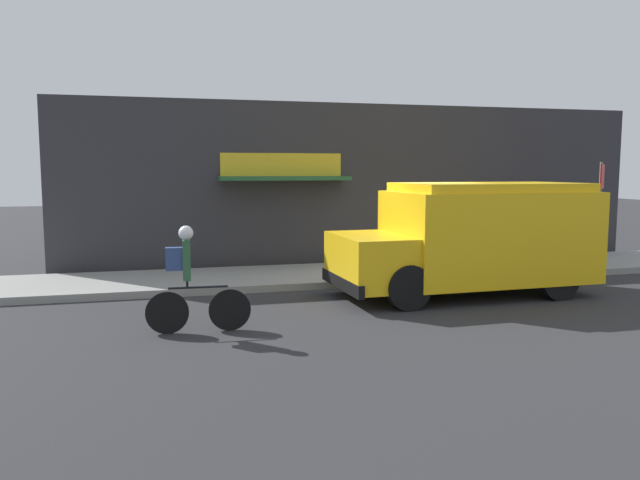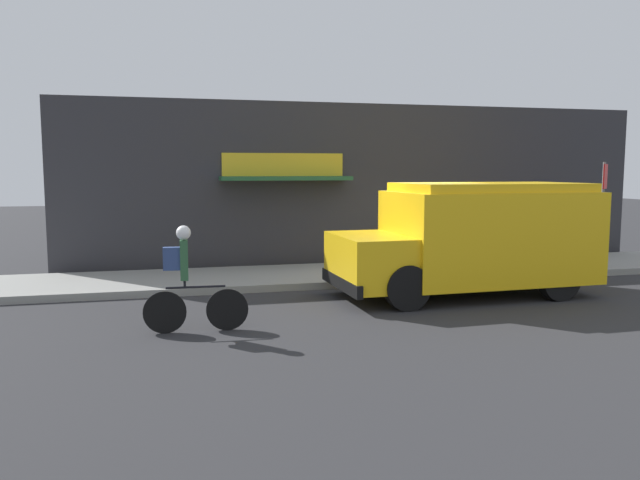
% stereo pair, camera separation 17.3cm
% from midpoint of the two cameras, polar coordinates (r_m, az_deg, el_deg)
% --- Properties ---
extents(ground_plane, '(70.00, 70.00, 0.00)m').
position_cam_midpoint_polar(ground_plane, '(14.05, 7.81, -4.12)').
color(ground_plane, '#2B2B2D').
extents(sidewalk, '(28.00, 2.72, 0.16)m').
position_cam_midpoint_polar(sidewalk, '(15.28, 5.85, -2.95)').
color(sidewalk, gray).
rests_on(sidewalk, ground_plane).
extents(storefront, '(15.96, 0.93, 4.29)m').
position_cam_midpoint_polar(storefront, '(16.70, 3.61, 5.03)').
color(storefront, '#2D2D33').
rests_on(storefront, ground_plane).
extents(school_bus, '(5.31, 2.77, 2.29)m').
position_cam_midpoint_polar(school_bus, '(13.11, 13.47, 0.26)').
color(school_bus, yellow).
rests_on(school_bus, ground_plane).
extents(cyclist, '(1.64, 0.23, 1.70)m').
position_cam_midpoint_polar(cyclist, '(10.01, -12.26, -3.63)').
color(cyclist, black).
rests_on(cyclist, ground_plane).
extents(stop_sign_post, '(0.45, 0.45, 2.59)m').
position_cam_midpoint_polar(stop_sign_post, '(16.81, 24.00, 3.59)').
color(stop_sign_post, slate).
rests_on(stop_sign_post, sidewalk).
extents(trash_bin, '(0.51, 0.51, 0.96)m').
position_cam_midpoint_polar(trash_bin, '(15.56, 7.46, -0.71)').
color(trash_bin, '#38383D').
rests_on(trash_bin, sidewalk).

